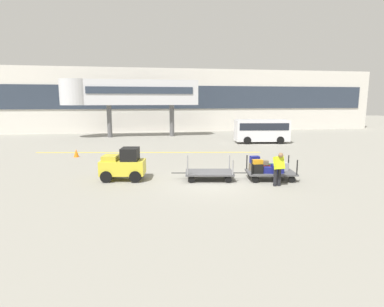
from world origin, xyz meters
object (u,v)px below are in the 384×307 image
shuttle_van (262,129)px  safety_cone_near (76,153)px  baggage_tug (123,165)px  baggage_cart_lead (209,173)px  baggage_cart_middle (268,169)px  baggage_handler (278,168)px

shuttle_van → safety_cone_near: size_ratio=9.12×
baggage_tug → baggage_cart_lead: baggage_tug is taller
baggage_cart_lead → shuttle_van: shuttle_van is taller
baggage_tug → safety_cone_near: baggage_tug is taller
baggage_cart_middle → safety_cone_near: bearing=141.7°
shuttle_van → baggage_handler: bearing=-109.7°
baggage_tug → baggage_cart_lead: size_ratio=0.73×
baggage_cart_lead → baggage_handler: size_ratio=1.97×
baggage_cart_middle → baggage_handler: baggage_handler is taller
baggage_cart_lead → baggage_cart_middle: (2.83, -0.46, 0.19)m
baggage_tug → baggage_cart_middle: (6.93, -1.16, -0.22)m
shuttle_van → safety_cone_near: shuttle_van is taller
safety_cone_near → baggage_tug: bearing=-63.9°
baggage_cart_lead → shuttle_van: size_ratio=0.61×
baggage_cart_middle → baggage_handler: (-0.06, -1.26, 0.33)m
baggage_cart_lead → safety_cone_near: bearing=134.3°
baggage_tug → safety_cone_near: bearing=116.1°
baggage_tug → baggage_cart_lead: 4.18m
baggage_handler → baggage_cart_lead: bearing=148.3°
baggage_handler → shuttle_van: bearing=70.3°
baggage_handler → shuttle_van: shuttle_van is taller
safety_cone_near → baggage_handler: bearing=-42.5°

